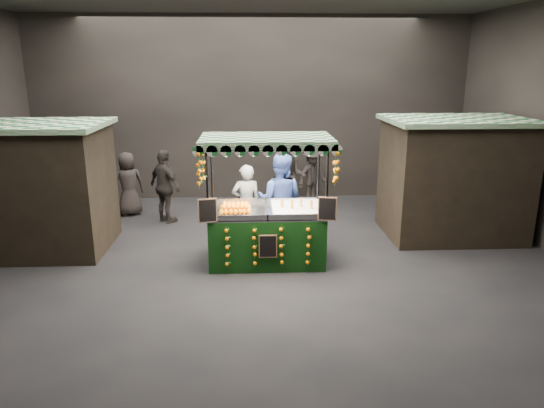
{
  "coord_description": "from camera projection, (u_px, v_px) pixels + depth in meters",
  "views": [
    {
      "loc": [
        -0.06,
        -8.88,
        3.68
      ],
      "look_at": [
        0.37,
        0.37,
        1.07
      ],
      "focal_mm": 32.65,
      "sensor_mm": 36.0,
      "label": 1
    }
  ],
  "objects": [
    {
      "name": "ground",
      "position": [
        254.0,
        263.0,
        9.54
      ],
      "size": [
        12.0,
        12.0,
        0.0
      ],
      "primitive_type": "plane",
      "color": "black",
      "rests_on": "ground"
    },
    {
      "name": "vendor_blue",
      "position": [
        280.0,
        201.0,
        10.19
      ],
      "size": [
        1.12,
        0.97,
        1.98
      ],
      "rotation": [
        0.0,
        0.0,
        2.88
      ],
      "color": "navy",
      "rests_on": "ground"
    },
    {
      "name": "market_hall",
      "position": [
        252.0,
        83.0,
        8.62
      ],
      "size": [
        12.1,
        10.1,
        5.05
      ],
      "color": "black",
      "rests_on": "ground"
    },
    {
      "name": "shopper_2",
      "position": [
        165.0,
        186.0,
        11.79
      ],
      "size": [
        1.05,
        1.03,
        1.78
      ],
      "rotation": [
        0.0,
        0.0,
        2.38
      ],
      "color": "black",
      "rests_on": "ground"
    },
    {
      "name": "shopper_5",
      "position": [
        425.0,
        187.0,
        11.89
      ],
      "size": [
        1.3,
        1.57,
        1.68
      ],
      "rotation": [
        0.0,
        0.0,
        2.17
      ],
      "color": "#2A2522",
      "rests_on": "ground"
    },
    {
      "name": "neighbour_stall_right",
      "position": [
        453.0,
        177.0,
        10.83
      ],
      "size": [
        3.0,
        2.2,
        2.6
      ],
      "color": "black",
      "rests_on": "ground"
    },
    {
      "name": "juice_stall",
      "position": [
        267.0,
        225.0,
        9.39
      ],
      "size": [
        2.51,
        1.47,
        2.43
      ],
      "color": "black",
      "rests_on": "ground"
    },
    {
      "name": "shopper_1",
      "position": [
        288.0,
        177.0,
        12.56
      ],
      "size": [
        1.04,
        0.89,
        1.88
      ],
      "rotation": [
        0.0,
        0.0,
        -0.22
      ],
      "color": "black",
      "rests_on": "ground"
    },
    {
      "name": "shopper_0",
      "position": [
        100.0,
        198.0,
        10.93
      ],
      "size": [
        0.73,
        0.67,
        1.67
      ],
      "rotation": [
        0.0,
        0.0,
        0.59
      ],
      "color": "#2C2624",
      "rests_on": "ground"
    },
    {
      "name": "shopper_4",
      "position": [
        128.0,
        184.0,
        12.41
      ],
      "size": [
        0.93,
        0.81,
        1.61
      ],
      "rotation": [
        0.0,
        0.0,
        3.6
      ],
      "color": "black",
      "rests_on": "ground"
    },
    {
      "name": "vendor_grey",
      "position": [
        246.0,
        204.0,
        10.45
      ],
      "size": [
        0.67,
        0.49,
        1.7
      ],
      "rotation": [
        0.0,
        0.0,
        3.29
      ],
      "color": "slate",
      "rests_on": "ground"
    },
    {
      "name": "shopper_3",
      "position": [
        313.0,
        176.0,
        13.39
      ],
      "size": [
        1.15,
        1.06,
        1.56
      ],
      "rotation": [
        0.0,
        0.0,
        0.63
      ],
      "color": "#292321",
      "rests_on": "ground"
    },
    {
      "name": "neighbour_stall_left",
      "position": [
        34.0,
        187.0,
        9.94
      ],
      "size": [
        3.0,
        2.2,
        2.6
      ],
      "color": "black",
      "rests_on": "ground"
    }
  ]
}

